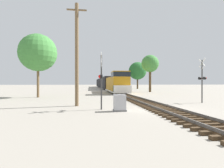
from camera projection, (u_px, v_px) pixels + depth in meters
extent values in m
plane|color=gray|center=(161.00, 109.00, 14.00)|extent=(400.00, 400.00, 0.00)
cube|color=#42301E|center=(218.00, 128.00, 7.75)|extent=(2.60, 0.22, 0.16)
cube|color=#42301E|center=(209.00, 125.00, 8.35)|extent=(2.60, 0.22, 0.16)
cube|color=#42301E|center=(201.00, 122.00, 8.94)|extent=(2.60, 0.22, 0.16)
cube|color=#42301E|center=(194.00, 120.00, 9.54)|extent=(2.60, 0.22, 0.16)
cube|color=#42301E|center=(188.00, 118.00, 10.13)|extent=(2.60, 0.22, 0.16)
cube|color=#42301E|center=(183.00, 116.00, 10.73)|extent=(2.60, 0.22, 0.16)
cube|color=#42301E|center=(178.00, 114.00, 11.32)|extent=(2.60, 0.22, 0.16)
cube|color=#42301E|center=(173.00, 113.00, 11.92)|extent=(2.60, 0.22, 0.16)
cube|color=#42301E|center=(169.00, 111.00, 12.51)|extent=(2.60, 0.22, 0.16)
cube|color=#42301E|center=(166.00, 110.00, 13.11)|extent=(2.60, 0.22, 0.16)
cube|color=#42301E|center=(162.00, 109.00, 13.70)|extent=(2.60, 0.22, 0.16)
cube|color=#42301E|center=(159.00, 108.00, 14.30)|extent=(2.60, 0.22, 0.16)
cube|color=#42301E|center=(156.00, 107.00, 14.89)|extent=(2.60, 0.22, 0.16)
cube|color=#42301E|center=(154.00, 106.00, 15.49)|extent=(2.60, 0.22, 0.16)
cube|color=#42301E|center=(151.00, 105.00, 16.08)|extent=(2.60, 0.22, 0.16)
cube|color=#42301E|center=(149.00, 104.00, 16.68)|extent=(2.60, 0.22, 0.16)
cube|color=#42301E|center=(147.00, 103.00, 17.27)|extent=(2.60, 0.22, 0.16)
cube|color=#42301E|center=(145.00, 103.00, 17.87)|extent=(2.60, 0.22, 0.16)
cube|color=#42301E|center=(143.00, 102.00, 18.46)|extent=(2.60, 0.22, 0.16)
cube|color=#42301E|center=(142.00, 101.00, 19.06)|extent=(2.60, 0.22, 0.16)
cube|color=#42301E|center=(140.00, 101.00, 19.65)|extent=(2.60, 0.22, 0.16)
cube|color=#42301E|center=(139.00, 100.00, 20.25)|extent=(2.60, 0.22, 0.16)
cube|color=#42301E|center=(137.00, 100.00, 20.84)|extent=(2.60, 0.22, 0.16)
cube|color=#42301E|center=(136.00, 99.00, 21.44)|extent=(2.60, 0.22, 0.16)
cube|color=#42301E|center=(135.00, 99.00, 22.03)|extent=(2.60, 0.22, 0.16)
cube|color=#42301E|center=(133.00, 99.00, 22.63)|extent=(2.60, 0.22, 0.16)
cube|color=#42301E|center=(132.00, 98.00, 23.22)|extent=(2.60, 0.22, 0.16)
cube|color=#42301E|center=(131.00, 98.00, 23.82)|extent=(2.60, 0.22, 0.16)
cube|color=#42301E|center=(130.00, 97.00, 24.41)|extent=(2.60, 0.22, 0.16)
cube|color=#42301E|center=(129.00, 97.00, 25.01)|extent=(2.60, 0.22, 0.16)
cube|color=#42301E|center=(128.00, 97.00, 25.60)|extent=(2.60, 0.22, 0.16)
cube|color=#42301E|center=(127.00, 96.00, 26.20)|extent=(2.60, 0.22, 0.16)
cube|color=#42301E|center=(127.00, 96.00, 26.79)|extent=(2.60, 0.22, 0.16)
cube|color=#42301E|center=(126.00, 96.00, 27.39)|extent=(2.60, 0.22, 0.16)
cube|color=#42301E|center=(125.00, 96.00, 27.98)|extent=(2.60, 0.22, 0.16)
cube|color=#42301E|center=(124.00, 95.00, 28.58)|extent=(2.60, 0.22, 0.16)
cube|color=#42301E|center=(124.00, 95.00, 29.17)|extent=(2.60, 0.22, 0.16)
cube|color=#42301E|center=(123.00, 95.00, 29.76)|extent=(2.60, 0.22, 0.16)
cube|color=#42301E|center=(122.00, 95.00, 30.36)|extent=(2.60, 0.22, 0.16)
cube|color=#42301E|center=(122.00, 94.00, 30.95)|extent=(2.60, 0.22, 0.16)
cube|color=#42301E|center=(121.00, 94.00, 31.55)|extent=(2.60, 0.22, 0.16)
cube|color=#42301E|center=(120.00, 94.00, 32.14)|extent=(2.60, 0.22, 0.16)
cube|color=#42301E|center=(120.00, 94.00, 32.74)|extent=(2.60, 0.22, 0.16)
cube|color=#42301E|center=(119.00, 94.00, 33.33)|extent=(2.60, 0.22, 0.16)
cube|color=#56514C|center=(152.00, 106.00, 13.91)|extent=(0.07, 160.00, 0.15)
cube|color=#56514C|center=(169.00, 106.00, 14.09)|extent=(0.07, 160.00, 0.15)
cube|color=#B77A14|center=(114.00, 84.00, 40.20)|extent=(2.59, 11.48, 3.07)
cube|color=#B77A14|center=(120.00, 82.00, 32.22)|extent=(3.04, 3.61, 3.94)
cube|color=black|center=(120.00, 75.00, 32.21)|extent=(3.07, 3.65, 0.87)
cube|color=white|center=(122.00, 89.00, 30.44)|extent=(3.04, 1.64, 1.38)
cube|color=white|center=(116.00, 91.00, 37.76)|extent=(3.10, 16.08, 0.24)
cube|color=black|center=(120.00, 92.00, 32.48)|extent=(1.58, 2.20, 1.00)
cube|color=black|center=(112.00, 89.00, 43.05)|extent=(1.58, 2.20, 1.00)
cube|color=black|center=(108.00, 83.00, 53.87)|extent=(2.89, 12.48, 3.71)
cube|color=black|center=(109.00, 89.00, 49.85)|extent=(1.58, 2.20, 0.90)
cube|color=black|center=(106.00, 88.00, 57.90)|extent=(1.58, 2.20, 0.90)
cube|color=black|center=(104.00, 83.00, 68.03)|extent=(2.89, 12.48, 3.71)
cube|color=black|center=(105.00, 87.00, 64.02)|extent=(1.58, 2.20, 0.90)
cube|color=black|center=(103.00, 87.00, 72.06)|extent=(1.58, 2.20, 0.90)
cube|color=black|center=(101.00, 83.00, 82.19)|extent=(2.89, 12.48, 3.71)
cube|color=black|center=(102.00, 87.00, 78.18)|extent=(1.58, 2.20, 0.90)
cube|color=black|center=(101.00, 86.00, 86.22)|extent=(1.58, 2.20, 0.90)
cube|color=black|center=(100.00, 83.00, 96.36)|extent=(2.89, 12.48, 3.71)
cube|color=black|center=(100.00, 86.00, 92.35)|extent=(1.58, 2.20, 0.90)
cube|color=black|center=(99.00, 86.00, 100.39)|extent=(1.58, 2.20, 0.90)
cylinder|color=#333333|center=(101.00, 82.00, 13.75)|extent=(0.12, 0.12, 4.33)
cube|color=white|center=(101.00, 59.00, 13.74)|extent=(0.11, 0.93, 0.93)
cube|color=white|center=(101.00, 59.00, 13.74)|extent=(0.11, 0.93, 0.93)
cube|color=black|center=(101.00, 77.00, 13.75)|extent=(0.14, 0.86, 0.06)
cylinder|color=black|center=(101.00, 77.00, 14.10)|extent=(0.21, 0.31, 0.30)
sphere|color=red|center=(100.00, 77.00, 14.09)|extent=(0.26, 0.26, 0.26)
cylinder|color=black|center=(101.00, 76.00, 13.40)|extent=(0.21, 0.31, 0.30)
sphere|color=red|center=(100.00, 76.00, 13.40)|extent=(0.26, 0.26, 0.26)
cube|color=white|center=(101.00, 66.00, 13.74)|extent=(0.06, 0.32, 0.20)
cylinder|color=#333333|center=(202.00, 81.00, 18.41)|extent=(0.12, 0.12, 4.53)
cube|color=white|center=(202.00, 63.00, 18.40)|extent=(0.13, 0.92, 0.93)
cube|color=white|center=(202.00, 63.00, 18.40)|extent=(0.13, 0.92, 0.93)
cube|color=black|center=(202.00, 78.00, 18.41)|extent=(0.15, 0.86, 0.06)
cylinder|color=black|center=(205.00, 78.00, 18.07)|extent=(0.21, 0.32, 0.30)
sphere|color=red|center=(205.00, 78.00, 18.09)|extent=(0.26, 0.26, 0.26)
cylinder|color=black|center=(200.00, 78.00, 18.75)|extent=(0.21, 0.32, 0.30)
sphere|color=red|center=(200.00, 78.00, 18.77)|extent=(0.26, 0.26, 0.26)
cube|color=white|center=(202.00, 68.00, 18.40)|extent=(0.06, 0.32, 0.20)
cube|color=slate|center=(120.00, 110.00, 12.99)|extent=(0.97, 0.67, 0.12)
cube|color=#ADADB2|center=(120.00, 102.00, 12.98)|extent=(0.88, 0.61, 1.11)
cylinder|color=brown|center=(77.00, 55.00, 15.91)|extent=(0.33, 0.33, 9.36)
cube|color=brown|center=(77.00, 10.00, 15.88)|extent=(1.80, 0.12, 0.12)
cylinder|color=brown|center=(38.00, 81.00, 25.41)|extent=(0.35, 0.35, 4.89)
sphere|color=#3D7F38|center=(38.00, 53.00, 25.39)|extent=(5.41, 5.41, 5.41)
cylinder|color=#473521|center=(150.00, 80.00, 40.80)|extent=(0.56, 0.56, 5.44)
sphere|color=#3D7F38|center=(150.00, 64.00, 40.78)|extent=(4.02, 4.02, 4.02)
cylinder|color=#473521|center=(138.00, 82.00, 62.95)|extent=(0.57, 0.57, 4.58)
sphere|color=#236028|center=(138.00, 71.00, 62.93)|extent=(6.36, 6.36, 6.36)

